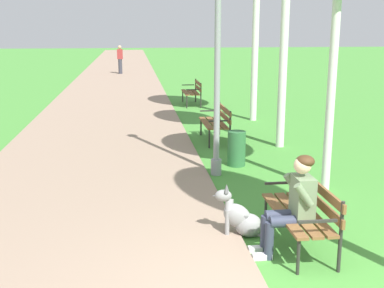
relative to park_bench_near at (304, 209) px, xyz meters
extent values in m
cube|color=gray|center=(-2.87, 22.56, -0.49)|extent=(4.30, 60.00, 0.04)
cube|color=brown|center=(-0.27, 0.00, -0.06)|extent=(0.14, 1.50, 0.04)
cube|color=brown|center=(-0.10, 0.00, -0.06)|extent=(0.14, 1.50, 0.04)
cube|color=brown|center=(0.08, 0.00, -0.06)|extent=(0.14, 1.50, 0.04)
cube|color=brown|center=(0.18, 0.00, 0.08)|extent=(0.04, 1.50, 0.11)
cube|color=brown|center=(0.18, 0.00, 0.26)|extent=(0.04, 1.50, 0.11)
cylinder|color=#2D2B28|center=(-0.30, 0.69, -0.29)|extent=(0.04, 0.04, 0.45)
cylinder|color=#2D2B28|center=(0.18, 0.69, -0.09)|extent=(0.04, 0.04, 0.85)
cube|color=#2D2B28|center=(-0.10, 0.69, 0.12)|extent=(0.45, 0.04, 0.03)
cylinder|color=#2D2B28|center=(-0.30, -0.69, -0.29)|extent=(0.04, 0.04, 0.45)
cylinder|color=#2D2B28|center=(0.18, -0.69, -0.09)|extent=(0.04, 0.04, 0.85)
cube|color=#2D2B28|center=(-0.10, -0.69, 0.12)|extent=(0.45, 0.04, 0.03)
cube|color=brown|center=(-0.35, 5.97, -0.06)|extent=(0.14, 1.50, 0.04)
cube|color=brown|center=(-0.17, 5.97, -0.06)|extent=(0.14, 1.50, 0.04)
cube|color=brown|center=(0.00, 5.97, -0.06)|extent=(0.14, 1.50, 0.04)
cube|color=brown|center=(0.11, 5.97, 0.08)|extent=(0.04, 1.50, 0.11)
cube|color=brown|center=(0.11, 5.97, 0.26)|extent=(0.04, 1.50, 0.11)
cylinder|color=#2D2B28|center=(-0.37, 6.66, -0.29)|extent=(0.04, 0.04, 0.45)
cylinder|color=#2D2B28|center=(0.11, 6.66, -0.09)|extent=(0.04, 0.04, 0.85)
cube|color=#2D2B28|center=(-0.17, 6.66, 0.12)|extent=(0.45, 0.04, 0.03)
cylinder|color=#2D2B28|center=(-0.37, 5.28, -0.29)|extent=(0.04, 0.04, 0.45)
cylinder|color=#2D2B28|center=(0.11, 5.28, -0.09)|extent=(0.04, 0.04, 0.85)
cube|color=#2D2B28|center=(-0.17, 5.28, 0.12)|extent=(0.45, 0.04, 0.03)
cube|color=brown|center=(-0.23, 11.65, -0.06)|extent=(0.14, 1.50, 0.04)
cube|color=brown|center=(-0.06, 11.65, -0.06)|extent=(0.14, 1.50, 0.04)
cube|color=brown|center=(0.12, 11.65, -0.06)|extent=(0.14, 1.50, 0.04)
cube|color=brown|center=(0.22, 11.65, 0.08)|extent=(0.04, 1.50, 0.11)
cube|color=brown|center=(0.22, 11.65, 0.26)|extent=(0.04, 1.50, 0.11)
cylinder|color=#2D2B28|center=(-0.26, 12.34, -0.29)|extent=(0.04, 0.04, 0.45)
cylinder|color=#2D2B28|center=(0.22, 12.34, -0.09)|extent=(0.04, 0.04, 0.85)
cube|color=#2D2B28|center=(-0.06, 12.34, 0.12)|extent=(0.45, 0.04, 0.03)
cylinder|color=#2D2B28|center=(-0.26, 10.96, -0.29)|extent=(0.04, 0.04, 0.45)
cylinder|color=#2D2B28|center=(0.22, 10.96, -0.09)|extent=(0.04, 0.04, 0.85)
cube|color=#2D2B28|center=(-0.06, 10.96, 0.12)|extent=(0.45, 0.04, 0.03)
cylinder|color=#33384C|center=(-0.31, -0.08, -0.04)|extent=(0.42, 0.14, 0.14)
cylinder|color=#33384C|center=(-0.52, -0.08, -0.28)|extent=(0.11, 0.11, 0.47)
cube|color=silver|center=(-0.60, -0.08, -0.48)|extent=(0.24, 0.09, 0.07)
cylinder|color=#33384C|center=(-0.31, -0.28, -0.04)|extent=(0.42, 0.14, 0.14)
cylinder|color=#33384C|center=(-0.52, -0.28, -0.28)|extent=(0.11, 0.11, 0.47)
cube|color=silver|center=(-0.60, -0.28, -0.48)|extent=(0.24, 0.09, 0.07)
cube|color=#6B7F5B|center=(-0.10, -0.18, 0.22)|extent=(0.22, 0.36, 0.52)
cylinder|color=#6B7F5B|center=(-0.16, 0.02, 0.32)|extent=(0.25, 0.09, 0.30)
cylinder|color=#6B7F5B|center=(-0.16, -0.38, 0.32)|extent=(0.25, 0.09, 0.30)
sphere|color=beige|center=(-0.12, -0.18, 0.62)|extent=(0.21, 0.21, 0.21)
ellipsoid|color=#472D19|center=(-0.09, -0.18, 0.67)|extent=(0.22, 0.23, 0.14)
ellipsoid|color=gray|center=(-0.61, 0.39, -0.35)|extent=(0.42, 0.36, 0.32)
ellipsoid|color=gray|center=(-0.76, 0.42, -0.23)|extent=(0.54, 0.33, 0.48)
ellipsoid|color=#595959|center=(-0.71, 0.41, -0.19)|extent=(0.39, 0.27, 0.27)
cylinder|color=gray|center=(-0.87, 0.51, -0.32)|extent=(0.06, 0.06, 0.38)
cylinder|color=gray|center=(-0.90, 0.40, -0.32)|extent=(0.06, 0.06, 0.38)
cylinder|color=gray|center=(-0.86, 0.45, -0.08)|extent=(0.15, 0.19, 0.19)
ellipsoid|color=gray|center=(-0.94, 0.47, 0.05)|extent=(0.25, 0.19, 0.16)
cone|color=#595959|center=(-1.04, 0.49, 0.04)|extent=(0.12, 0.11, 0.09)
cone|color=#595959|center=(-0.89, 0.50, 0.15)|extent=(0.06, 0.06, 0.09)
cone|color=#595959|center=(-0.91, 0.41, 0.15)|extent=(0.06, 0.06, 0.09)
cylinder|color=gray|center=(-0.42, 0.34, -0.49)|extent=(0.28, 0.11, 0.04)
cylinder|color=gray|center=(-0.57, 3.21, -0.36)|extent=(0.20, 0.20, 0.30)
cylinder|color=gray|center=(-0.57, 3.21, 1.68)|extent=(0.11, 0.11, 4.39)
cylinder|color=silver|center=(1.14, 2.13, 1.37)|extent=(0.14, 0.14, 3.76)
cylinder|color=silver|center=(1.28, 5.24, 1.80)|extent=(0.18, 0.18, 4.63)
cylinder|color=silver|center=(1.46, 8.54, 1.79)|extent=(0.19, 0.19, 4.60)
cylinder|color=#2D6638|center=(-0.06, 3.79, -0.16)|extent=(0.36, 0.36, 0.70)
cylinder|color=#383842|center=(-2.73, 23.36, -0.07)|extent=(0.22, 0.22, 0.88)
cube|color=maroon|center=(-2.73, 23.36, 0.65)|extent=(0.32, 0.20, 0.56)
sphere|color=tan|center=(-2.73, 23.36, 1.04)|extent=(0.20, 0.20, 0.20)
camera|label=1|loc=(-2.09, -5.58, 2.22)|focal=46.20mm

